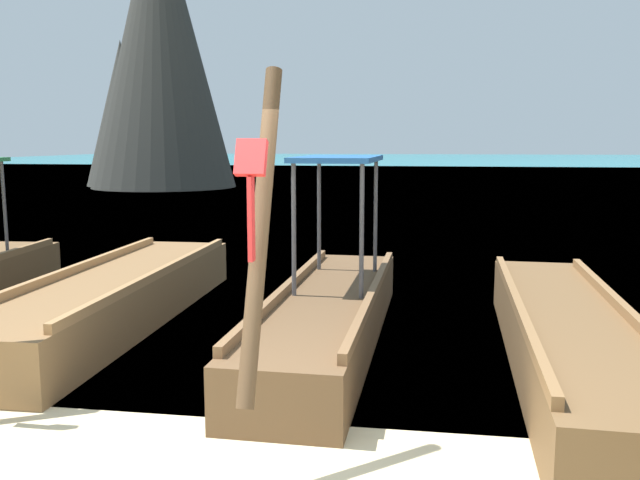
{
  "coord_description": "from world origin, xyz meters",
  "views": [
    {
      "loc": [
        1.11,
        -3.67,
        2.27
      ],
      "look_at": [
        0.0,
        3.4,
        1.22
      ],
      "focal_mm": 37.51,
      "sensor_mm": 36.0,
      "label": 1
    }
  ],
  "objects_px": {
    "longtail_boat_turquoise_ribbon": "(569,341)",
    "longtail_boat_red_ribbon": "(329,312)",
    "karst_rock": "(155,51)",
    "longtail_boat_yellow_ribbon": "(116,298)"
  },
  "relations": [
    {
      "from": "longtail_boat_turquoise_ribbon",
      "to": "longtail_boat_red_ribbon",
      "type": "bearing_deg",
      "value": 166.04
    },
    {
      "from": "longtail_boat_turquoise_ribbon",
      "to": "karst_rock",
      "type": "bearing_deg",
      "value": 119.95
    },
    {
      "from": "longtail_boat_turquoise_ribbon",
      "to": "karst_rock",
      "type": "xyz_separation_m",
      "value": [
        -14.81,
        25.7,
        6.41
      ]
    },
    {
      "from": "longtail_boat_yellow_ribbon",
      "to": "longtail_boat_turquoise_ribbon",
      "type": "height_order",
      "value": "longtail_boat_yellow_ribbon"
    },
    {
      "from": "longtail_boat_red_ribbon",
      "to": "longtail_boat_turquoise_ribbon",
      "type": "bearing_deg",
      "value": -13.96
    },
    {
      "from": "longtail_boat_yellow_ribbon",
      "to": "longtail_boat_red_ribbon",
      "type": "xyz_separation_m",
      "value": [
        2.78,
        -0.43,
        0.04
      ]
    },
    {
      "from": "longtail_boat_yellow_ribbon",
      "to": "longtail_boat_turquoise_ribbon",
      "type": "distance_m",
      "value": 5.36
    },
    {
      "from": "longtail_boat_yellow_ribbon",
      "to": "longtail_boat_turquoise_ribbon",
      "type": "xyz_separation_m",
      "value": [
        5.26,
        -1.04,
        0.0
      ]
    },
    {
      "from": "longtail_boat_red_ribbon",
      "to": "longtail_boat_turquoise_ribbon",
      "type": "height_order",
      "value": "longtail_boat_red_ribbon"
    },
    {
      "from": "longtail_boat_red_ribbon",
      "to": "karst_rock",
      "type": "relative_size",
      "value": 0.42
    }
  ]
}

